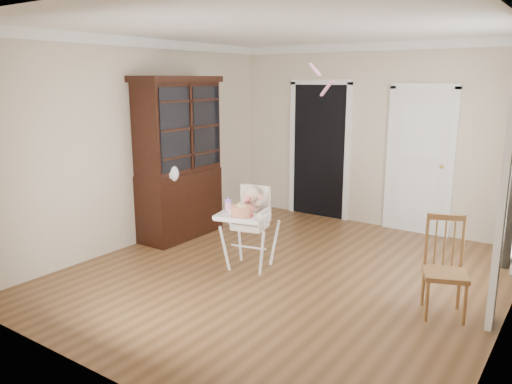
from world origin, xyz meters
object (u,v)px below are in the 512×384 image
Objects in this scene: sippy_cup at (228,205)px; china_cabinet at (179,158)px; high_chair at (250,218)px; dining_chair at (445,270)px; cake at (241,211)px.

china_cabinet is at bearing 155.39° from sippy_cup.
sippy_cup is 0.09× the size of china_cabinet.
high_chair is 2.20m from dining_chair.
dining_chair reaches higher than cake.
high_chair is at bearing 159.44° from dining_chair.
high_chair is 0.44× the size of china_cabinet.
sippy_cup is at bearing 159.63° from cake.
high_chair is at bearing -16.71° from china_cabinet.
china_cabinet is (-1.52, 0.46, 0.51)m from high_chair.
sippy_cup is 1.49m from china_cabinet.
cake is 2.19m from dining_chair.
cake is 1.48× the size of sippy_cup.
high_chair is 0.29m from sippy_cup.
high_chair is 5.18× the size of sippy_cup.
cake is (0.05, -0.24, 0.14)m from high_chair.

